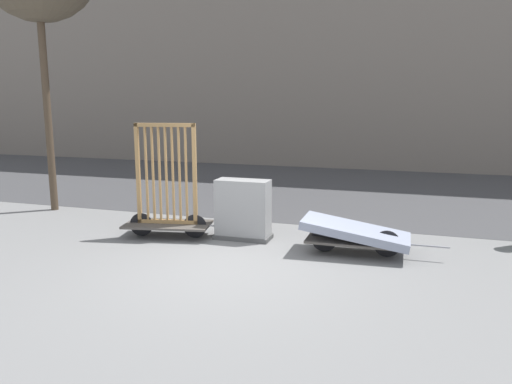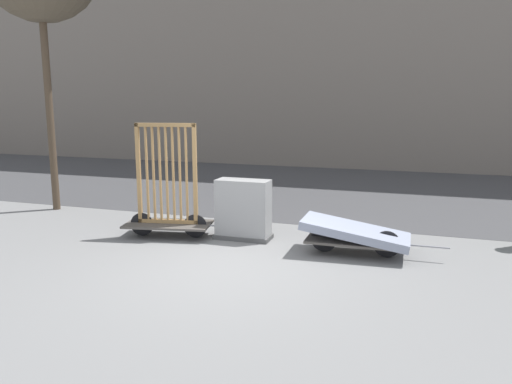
{
  "view_description": "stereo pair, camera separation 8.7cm",
  "coord_description": "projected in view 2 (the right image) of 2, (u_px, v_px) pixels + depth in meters",
  "views": [
    {
      "loc": [
        2.64,
        -6.88,
        2.6
      ],
      "look_at": [
        0.0,
        1.39,
        0.97
      ],
      "focal_mm": 35.0,
      "sensor_mm": 36.0,
      "label": 1
    },
    {
      "loc": [
        2.73,
        -6.85,
        2.6
      ],
      "look_at": [
        0.0,
        1.39,
        0.97
      ],
      "focal_mm": 35.0,
      "sensor_mm": 36.0,
      "label": 2
    }
  ],
  "objects": [
    {
      "name": "ground_plane",
      "position": [
        228.0,
        269.0,
        7.71
      ],
      "size": [
        60.0,
        60.0,
        0.0
      ],
      "primitive_type": "plane",
      "color": "slate"
    },
    {
      "name": "road_strip",
      "position": [
        321.0,
        188.0,
        14.66
      ],
      "size": [
        56.0,
        8.8,
        0.01
      ],
      "color": "#424244",
      "rests_on": "ground_plane"
    },
    {
      "name": "utility_cabinet",
      "position": [
        243.0,
        212.0,
        9.32
      ],
      "size": [
        1.06,
        0.49,
        1.12
      ],
      "color": "#4C4C4C",
      "rests_on": "ground_plane"
    },
    {
      "name": "bike_cart_with_mattress",
      "position": [
        355.0,
        234.0,
        8.4
      ],
      "size": [
        2.41,
        0.9,
        0.6
      ],
      "rotation": [
        0.0,
        0.0,
        0.01
      ],
      "color": "#4C4742",
      "rests_on": "ground_plane"
    },
    {
      "name": "bike_cart_with_bedframe",
      "position": [
        168.0,
        202.0,
        9.43
      ],
      "size": [
        2.35,
        1.08,
        2.16
      ],
      "rotation": [
        0.0,
        0.0,
        0.19
      ],
      "color": "#4C4742",
      "rests_on": "ground_plane"
    }
  ]
}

